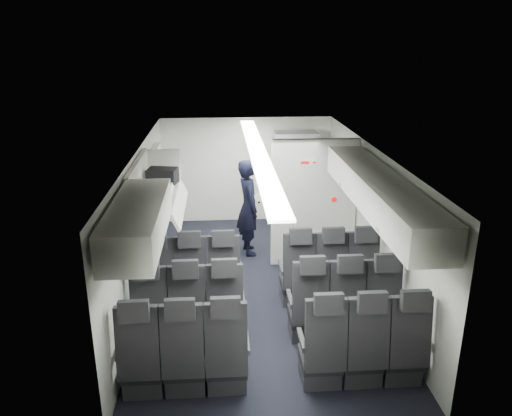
{
  "coord_description": "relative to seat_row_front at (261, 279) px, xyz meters",
  "views": [
    {
      "loc": [
        -0.54,
        -6.88,
        3.68
      ],
      "look_at": [
        0.0,
        0.4,
        1.15
      ],
      "focal_mm": 35.0,
      "sensor_mm": 36.0,
      "label": 1
    }
  ],
  "objects": [
    {
      "name": "overhead_bin_right_rear",
      "position": [
        1.4,
        -1.47,
        1.46
      ],
      "size": [
        0.53,
        1.8,
        0.4
      ],
      "color": "silver",
      "rests_on": "cabin_shell"
    },
    {
      "name": "overhead_bin_left_rear",
      "position": [
        -1.4,
        -1.47,
        1.46
      ],
      "size": [
        0.53,
        1.8,
        0.4
      ],
      "color": "silver",
      "rests_on": "cabin_shell"
    },
    {
      "name": "carry_on_bag",
      "position": [
        -1.36,
        0.6,
        1.37
      ],
      "size": [
        0.46,
        0.36,
        0.25
      ],
      "primitive_type": "cube",
      "rotation": [
        0.0,
        0.0,
        -0.19
      ],
      "color": "black",
      "rests_on": "overhead_bin_left_front_open"
    },
    {
      "name": "bulkhead_partition",
      "position": [
        0.98,
        1.33,
        0.67
      ],
      "size": [
        1.4,
        0.15,
        2.13
      ],
      "color": "silver",
      "rests_on": "cabin_shell"
    },
    {
      "name": "seat_row_mid",
      "position": [
        0.0,
        -0.9,
        0.0
      ],
      "size": [
        3.33,
        0.56,
        1.24
      ],
      "color": "black",
      "rests_on": "cabin_shell"
    },
    {
      "name": "papers",
      "position": [
        0.13,
        1.8,
        0.64
      ],
      "size": [
        0.18,
        0.05,
        0.13
      ],
      "primitive_type": "cube",
      "rotation": [
        0.0,
        0.0,
        0.19
      ],
      "color": "white",
      "rests_on": "flight_attendant"
    },
    {
      "name": "boarding_door",
      "position": [
        -1.64,
        2.09,
        0.55
      ],
      "size": [
        0.12,
        1.27,
        1.86
      ],
      "color": "silver",
      "rests_on": "cabin_shell"
    },
    {
      "name": "seat_row_front",
      "position": [
        0.0,
        0.0,
        0.0
      ],
      "size": [
        3.33,
        0.56,
        1.24
      ],
      "color": "black",
      "rests_on": "cabin_shell"
    },
    {
      "name": "seat_row_rear",
      "position": [
        0.0,
        -1.8,
        0.0
      ],
      "size": [
        3.33,
        0.56,
        1.24
      ],
      "color": "black",
      "rests_on": "cabin_shell"
    },
    {
      "name": "flight_attendant",
      "position": [
        -0.06,
        1.85,
        0.45
      ],
      "size": [
        0.5,
        0.68,
        1.7
      ],
      "primitive_type": "imported",
      "rotation": [
        0.0,
        0.0,
        1.74
      ],
      "color": "black",
      "rests_on": "ground"
    },
    {
      "name": "overhead_bin_right_front",
      "position": [
        1.4,
        0.28,
        1.46
      ],
      "size": [
        0.53,
        1.7,
        0.4
      ],
      "color": "silver",
      "rests_on": "cabin_shell"
    },
    {
      "name": "galley_unit",
      "position": [
        0.95,
        3.25,
        0.55
      ],
      "size": [
        0.85,
        0.52,
        1.9
      ],
      "color": "#939399",
      "rests_on": "cabin_shell"
    },
    {
      "name": "overhead_bin_left_front_open",
      "position": [
        -1.44,
        0.28,
        1.33
      ],
      "size": [
        0.64,
        1.7,
        0.72
      ],
      "color": "#9E9E93",
      "rests_on": "cabin_shell"
    },
    {
      "name": "cabin_shell",
      "position": [
        0.0,
        0.53,
        0.72
      ],
      "size": [
        3.41,
        6.01,
        2.16
      ],
      "color": "black",
      "rests_on": "ground"
    }
  ]
}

